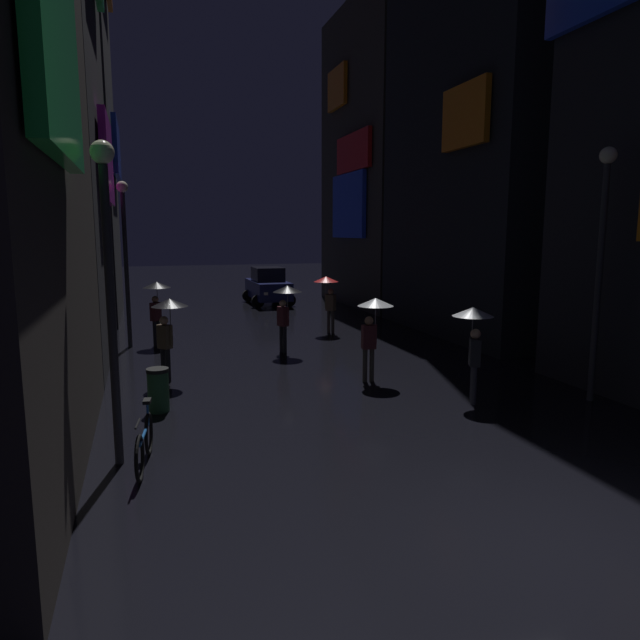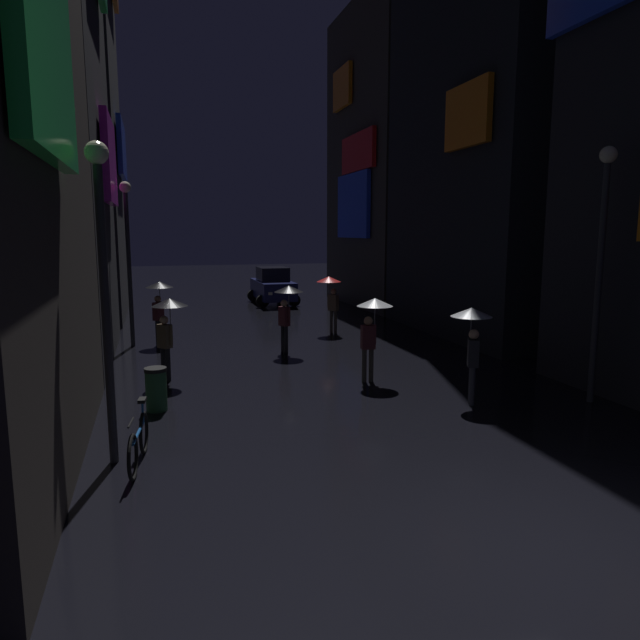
{
  "view_description": "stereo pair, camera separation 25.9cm",
  "coord_description": "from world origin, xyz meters",
  "px_view_note": "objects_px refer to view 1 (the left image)",
  "views": [
    {
      "loc": [
        -4.49,
        -5.16,
        3.76
      ],
      "look_at": [
        0.0,
        9.29,
        1.4
      ],
      "focal_mm": 32.0,
      "sensor_mm": 36.0,
      "label": 1
    },
    {
      "loc": [
        -4.25,
        -5.23,
        3.76
      ],
      "look_at": [
        0.0,
        9.29,
        1.4
      ],
      "focal_mm": 32.0,
      "sensor_mm": 36.0,
      "label": 2
    }
  ],
  "objects_px": {
    "pedestrian_near_crossing_black": "(168,316)",
    "streetlamp_left_far": "(125,244)",
    "bicycle_parked_at_storefront": "(144,443)",
    "streetlamp_right_near": "(601,246)",
    "pedestrian_midstreet_left_black": "(286,300)",
    "trash_bin": "(158,390)",
    "pedestrian_foreground_left_black": "(156,296)",
    "streetlamp_left_near": "(109,266)",
    "pedestrian_far_right_red": "(328,289)",
    "pedestrian_midstreet_centre_clear": "(373,316)",
    "pedestrian_foreground_right_clear": "(473,328)",
    "car_distant": "(268,286)"
  },
  "relations": [
    {
      "from": "streetlamp_right_near",
      "to": "trash_bin",
      "type": "bearing_deg",
      "value": 167.54
    },
    {
      "from": "streetlamp_left_near",
      "to": "bicycle_parked_at_storefront",
      "type": "bearing_deg",
      "value": -31.45
    },
    {
      "from": "bicycle_parked_at_storefront",
      "to": "car_distant",
      "type": "height_order",
      "value": "car_distant"
    },
    {
      "from": "pedestrian_foreground_left_black",
      "to": "streetlamp_left_far",
      "type": "bearing_deg",
      "value": -179.27
    },
    {
      "from": "pedestrian_near_crossing_black",
      "to": "pedestrian_midstreet_centre_clear",
      "type": "distance_m",
      "value": 5.12
    },
    {
      "from": "streetlamp_left_near",
      "to": "trash_bin",
      "type": "height_order",
      "value": "streetlamp_left_near"
    },
    {
      "from": "trash_bin",
      "to": "bicycle_parked_at_storefront",
      "type": "bearing_deg",
      "value": -95.89
    },
    {
      "from": "pedestrian_far_right_red",
      "to": "pedestrian_midstreet_centre_clear",
      "type": "relative_size",
      "value": 1.0
    },
    {
      "from": "streetlamp_left_far",
      "to": "bicycle_parked_at_storefront",
      "type": "bearing_deg",
      "value": -87.75
    },
    {
      "from": "streetlamp_left_near",
      "to": "streetlamp_left_far",
      "type": "height_order",
      "value": "streetlamp_left_far"
    },
    {
      "from": "pedestrian_midstreet_left_black",
      "to": "trash_bin",
      "type": "relative_size",
      "value": 2.28
    },
    {
      "from": "pedestrian_midstreet_centre_clear",
      "to": "car_distant",
      "type": "bearing_deg",
      "value": 87.32
    },
    {
      "from": "streetlamp_left_far",
      "to": "trash_bin",
      "type": "relative_size",
      "value": 5.74
    },
    {
      "from": "bicycle_parked_at_storefront",
      "to": "streetlamp_left_far",
      "type": "bearing_deg",
      "value": 92.25
    },
    {
      "from": "pedestrian_midstreet_left_black",
      "to": "streetlamp_right_near",
      "type": "xyz_separation_m",
      "value": [
        5.32,
        -6.93,
        1.79
      ]
    },
    {
      "from": "pedestrian_foreground_right_clear",
      "to": "car_distant",
      "type": "relative_size",
      "value": 0.51
    },
    {
      "from": "pedestrian_foreground_right_clear",
      "to": "streetlamp_right_near",
      "type": "height_order",
      "value": "streetlamp_right_near"
    },
    {
      "from": "pedestrian_midstreet_centre_clear",
      "to": "streetlamp_right_near",
      "type": "height_order",
      "value": "streetlamp_right_near"
    },
    {
      "from": "streetlamp_left_far",
      "to": "streetlamp_left_near",
      "type": "bearing_deg",
      "value": -90.0
    },
    {
      "from": "pedestrian_midstreet_left_black",
      "to": "pedestrian_midstreet_centre_clear",
      "type": "distance_m",
      "value": 4.12
    },
    {
      "from": "car_distant",
      "to": "streetlamp_left_far",
      "type": "xyz_separation_m",
      "value": [
        -6.71,
        -9.66,
        2.42
      ]
    },
    {
      "from": "pedestrian_far_right_red",
      "to": "bicycle_parked_at_storefront",
      "type": "xyz_separation_m",
      "value": [
        -6.6,
        -10.76,
        -1.28
      ]
    },
    {
      "from": "pedestrian_far_right_red",
      "to": "streetlamp_right_near",
      "type": "xyz_separation_m",
      "value": [
        2.99,
        -9.93,
        1.79
      ]
    },
    {
      "from": "pedestrian_foreground_left_black",
      "to": "pedestrian_midstreet_left_black",
      "type": "bearing_deg",
      "value": -33.4
    },
    {
      "from": "pedestrian_midstreet_centre_clear",
      "to": "streetlamp_right_near",
      "type": "relative_size",
      "value": 0.38
    },
    {
      "from": "pedestrian_far_right_red",
      "to": "pedestrian_foreground_left_black",
      "type": "xyz_separation_m",
      "value": [
        -6.11,
        -0.51,
        0.0
      ]
    },
    {
      "from": "pedestrian_foreground_right_clear",
      "to": "trash_bin",
      "type": "bearing_deg",
      "value": 168.65
    },
    {
      "from": "pedestrian_foreground_left_black",
      "to": "streetlamp_right_near",
      "type": "distance_m",
      "value": 13.22
    },
    {
      "from": "pedestrian_far_right_red",
      "to": "streetlamp_right_near",
      "type": "distance_m",
      "value": 10.52
    },
    {
      "from": "pedestrian_foreground_left_black",
      "to": "streetlamp_left_near",
      "type": "height_order",
      "value": "streetlamp_left_near"
    },
    {
      "from": "pedestrian_midstreet_left_black",
      "to": "streetlamp_left_near",
      "type": "bearing_deg",
      "value": -121.93
    },
    {
      "from": "pedestrian_midstreet_left_black",
      "to": "pedestrian_near_crossing_black",
      "type": "relative_size",
      "value": 1.0
    },
    {
      "from": "pedestrian_midstreet_left_black",
      "to": "car_distant",
      "type": "xyz_separation_m",
      "value": [
        2.03,
        12.15,
        -0.74
      ]
    },
    {
      "from": "pedestrian_foreground_left_black",
      "to": "streetlamp_left_far",
      "type": "relative_size",
      "value": 0.4
    },
    {
      "from": "pedestrian_far_right_red",
      "to": "car_distant",
      "type": "relative_size",
      "value": 0.51
    },
    {
      "from": "pedestrian_midstreet_centre_clear",
      "to": "trash_bin",
      "type": "xyz_separation_m",
      "value": [
        -5.26,
        -0.96,
        -1.2
      ]
    },
    {
      "from": "streetlamp_right_near",
      "to": "pedestrian_far_right_red",
      "type": "bearing_deg",
      "value": 106.77
    },
    {
      "from": "pedestrian_midstreet_left_black",
      "to": "pedestrian_foreground_right_clear",
      "type": "distance_m",
      "value": 6.77
    },
    {
      "from": "pedestrian_midstreet_left_black",
      "to": "pedestrian_foreground_left_black",
      "type": "relative_size",
      "value": 1.0
    },
    {
      "from": "pedestrian_near_crossing_black",
      "to": "trash_bin",
      "type": "distance_m",
      "value": 2.73
    },
    {
      "from": "pedestrian_far_right_red",
      "to": "streetlamp_right_near",
      "type": "bearing_deg",
      "value": -73.23
    },
    {
      "from": "bicycle_parked_at_storefront",
      "to": "streetlamp_right_near",
      "type": "height_order",
      "value": "streetlamp_right_near"
    },
    {
      "from": "pedestrian_foreground_right_clear",
      "to": "pedestrian_foreground_left_black",
      "type": "bearing_deg",
      "value": 126.64
    },
    {
      "from": "pedestrian_far_right_red",
      "to": "trash_bin",
      "type": "xyz_separation_m",
      "value": [
        -6.31,
        -7.88,
        -1.2
      ]
    },
    {
      "from": "pedestrian_foreground_left_black",
      "to": "streetlamp_right_near",
      "type": "bearing_deg",
      "value": -45.99
    },
    {
      "from": "streetlamp_left_far",
      "to": "pedestrian_far_right_red",
      "type": "bearing_deg",
      "value": 4.24
    },
    {
      "from": "pedestrian_foreground_right_clear",
      "to": "bicycle_parked_at_storefront",
      "type": "height_order",
      "value": "pedestrian_foreground_right_clear"
    },
    {
      "from": "bicycle_parked_at_storefront",
      "to": "pedestrian_near_crossing_black",
      "type": "bearing_deg",
      "value": 82.98
    },
    {
      "from": "pedestrian_midstreet_left_black",
      "to": "trash_bin",
      "type": "xyz_separation_m",
      "value": [
        -3.98,
        -4.87,
        -1.2
      ]
    },
    {
      "from": "pedestrian_near_crossing_black",
      "to": "streetlamp_left_far",
      "type": "height_order",
      "value": "streetlamp_left_far"
    }
  ]
}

